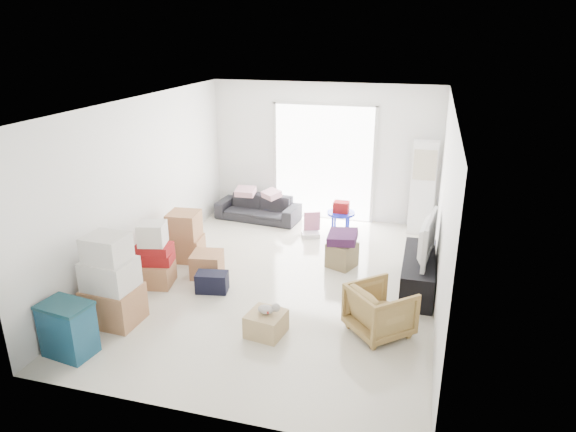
{
  "coord_description": "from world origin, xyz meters",
  "views": [
    {
      "loc": [
        1.96,
        -6.76,
        3.63
      ],
      "look_at": [
        0.04,
        0.2,
        1.0
      ],
      "focal_mm": 32.0,
      "sensor_mm": 36.0,
      "label": 1
    }
  ],
  "objects_px": {
    "sofa": "(258,204)",
    "storage_bins": "(68,329)",
    "tv_console": "(418,273)",
    "television": "(420,253)",
    "ottoman": "(342,255)",
    "wood_crate": "(266,324)",
    "ac_tower": "(423,188)",
    "armchair": "(380,308)",
    "kids_table": "(341,211)"
  },
  "relations": [
    {
      "from": "storage_bins",
      "to": "wood_crate",
      "type": "distance_m",
      "value": 2.35
    },
    {
      "from": "tv_console",
      "to": "sofa",
      "type": "relative_size",
      "value": 0.91
    },
    {
      "from": "sofa",
      "to": "storage_bins",
      "type": "bearing_deg",
      "value": -91.98
    },
    {
      "from": "ac_tower",
      "to": "television",
      "type": "distance_m",
      "value": 2.36
    },
    {
      "from": "armchair",
      "to": "wood_crate",
      "type": "xyz_separation_m",
      "value": [
        -1.37,
        -0.41,
        -0.21
      ]
    },
    {
      "from": "ac_tower",
      "to": "storage_bins",
      "type": "distance_m",
      "value": 6.42
    },
    {
      "from": "armchair",
      "to": "kids_table",
      "type": "relative_size",
      "value": 1.1
    },
    {
      "from": "television",
      "to": "kids_table",
      "type": "distance_m",
      "value": 2.34
    },
    {
      "from": "armchair",
      "to": "storage_bins",
      "type": "distance_m",
      "value": 3.76
    },
    {
      "from": "tv_console",
      "to": "wood_crate",
      "type": "bearing_deg",
      "value": -135.74
    },
    {
      "from": "storage_bins",
      "to": "kids_table",
      "type": "bearing_deg",
      "value": 62.08
    },
    {
      "from": "television",
      "to": "sofa",
      "type": "bearing_deg",
      "value": 62.77
    },
    {
      "from": "storage_bins",
      "to": "ottoman",
      "type": "xyz_separation_m",
      "value": [
        2.69,
        3.23,
        -0.13
      ]
    },
    {
      "from": "ac_tower",
      "to": "kids_table",
      "type": "height_order",
      "value": "ac_tower"
    },
    {
      "from": "tv_console",
      "to": "kids_table",
      "type": "bearing_deg",
      "value": 128.98
    },
    {
      "from": "tv_console",
      "to": "armchair",
      "type": "distance_m",
      "value": 1.41
    },
    {
      "from": "tv_console",
      "to": "television",
      "type": "xyz_separation_m",
      "value": [
        0.0,
        -0.0,
        0.33
      ]
    },
    {
      "from": "tv_console",
      "to": "kids_table",
      "type": "distance_m",
      "value": 2.35
    },
    {
      "from": "ac_tower",
      "to": "wood_crate",
      "type": "relative_size",
      "value": 3.97
    },
    {
      "from": "sofa",
      "to": "storage_bins",
      "type": "relative_size",
      "value": 2.51
    },
    {
      "from": "armchair",
      "to": "wood_crate",
      "type": "bearing_deg",
      "value": 64.18
    },
    {
      "from": "tv_console",
      "to": "television",
      "type": "bearing_deg",
      "value": -90.0
    },
    {
      "from": "ottoman",
      "to": "kids_table",
      "type": "xyz_separation_m",
      "value": [
        -0.26,
        1.36,
        0.26
      ]
    },
    {
      "from": "television",
      "to": "ottoman",
      "type": "bearing_deg",
      "value": 76.08
    },
    {
      "from": "ac_tower",
      "to": "sofa",
      "type": "height_order",
      "value": "ac_tower"
    },
    {
      "from": "storage_bins",
      "to": "sofa",
      "type": "bearing_deg",
      "value": 82.21
    },
    {
      "from": "ac_tower",
      "to": "kids_table",
      "type": "distance_m",
      "value": 1.57
    },
    {
      "from": "kids_table",
      "to": "wood_crate",
      "type": "height_order",
      "value": "kids_table"
    },
    {
      "from": "tv_console",
      "to": "kids_table",
      "type": "relative_size",
      "value": 2.35
    },
    {
      "from": "ac_tower",
      "to": "wood_crate",
      "type": "bearing_deg",
      "value": -113.1
    },
    {
      "from": "television",
      "to": "kids_table",
      "type": "relative_size",
      "value": 1.69
    },
    {
      "from": "tv_console",
      "to": "armchair",
      "type": "height_order",
      "value": "armchair"
    },
    {
      "from": "tv_console",
      "to": "ottoman",
      "type": "bearing_deg",
      "value": 159.1
    },
    {
      "from": "sofa",
      "to": "kids_table",
      "type": "distance_m",
      "value": 1.79
    },
    {
      "from": "ac_tower",
      "to": "armchair",
      "type": "relative_size",
      "value": 2.46
    },
    {
      "from": "kids_table",
      "to": "wood_crate",
      "type": "bearing_deg",
      "value": -95.15
    },
    {
      "from": "television",
      "to": "wood_crate",
      "type": "relative_size",
      "value": 2.48
    },
    {
      "from": "storage_bins",
      "to": "tv_console",
      "type": "bearing_deg",
      "value": 35.31
    },
    {
      "from": "television",
      "to": "storage_bins",
      "type": "xyz_separation_m",
      "value": [
        -3.9,
        -2.76,
        -0.24
      ]
    },
    {
      "from": "ac_tower",
      "to": "wood_crate",
      "type": "xyz_separation_m",
      "value": [
        -1.74,
        -4.09,
        -0.73
      ]
    },
    {
      "from": "armchair",
      "to": "storage_bins",
      "type": "bearing_deg",
      "value": 69.86
    },
    {
      "from": "ac_tower",
      "to": "tv_console",
      "type": "relative_size",
      "value": 1.15
    },
    {
      "from": "tv_console",
      "to": "television",
      "type": "distance_m",
      "value": 0.33
    },
    {
      "from": "ottoman",
      "to": "wood_crate",
      "type": "bearing_deg",
      "value": -104.71
    },
    {
      "from": "kids_table",
      "to": "ac_tower",
      "type": "bearing_deg",
      "value": 20.14
    },
    {
      "from": "tv_console",
      "to": "armchair",
      "type": "xyz_separation_m",
      "value": [
        -0.42,
        -1.34,
        0.1
      ]
    },
    {
      "from": "television",
      "to": "wood_crate",
      "type": "distance_m",
      "value": 2.54
    },
    {
      "from": "ac_tower",
      "to": "storage_bins",
      "type": "height_order",
      "value": "ac_tower"
    },
    {
      "from": "armchair",
      "to": "kids_table",
      "type": "height_order",
      "value": "armchair"
    },
    {
      "from": "ottoman",
      "to": "kids_table",
      "type": "distance_m",
      "value": 1.4
    }
  ]
}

